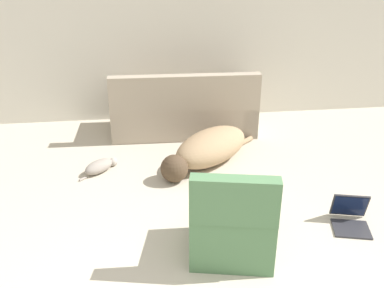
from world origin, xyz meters
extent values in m
cube|color=beige|center=(0.00, 4.13, 1.35)|extent=(7.32, 0.06, 2.69)
cube|color=tan|center=(0.15, 3.58, 0.20)|extent=(1.85, 0.83, 0.39)
cube|color=tan|center=(0.14, 3.25, 0.62)|extent=(1.83, 0.19, 0.45)
cube|color=tan|center=(0.96, 3.56, 0.27)|extent=(0.22, 0.79, 0.53)
cube|color=tan|center=(-0.67, 3.60, 0.27)|extent=(0.22, 0.79, 0.53)
ellipsoid|color=#A38460|center=(0.36, 2.62, 0.19)|extent=(1.12, 1.07, 0.37)
sphere|color=#493726|center=(-0.09, 2.23, 0.14)|extent=(0.41, 0.41, 0.29)
cylinder|color=#A38460|center=(0.86, 3.05, 0.03)|extent=(0.24, 0.22, 0.06)
ellipsoid|color=gray|center=(-0.88, 2.52, 0.07)|extent=(0.37, 0.36, 0.14)
sphere|color=#A89E93|center=(-0.74, 2.65, 0.05)|extent=(0.13, 0.13, 0.09)
cylinder|color=gray|center=(-1.04, 2.37, 0.01)|extent=(0.08, 0.08, 0.02)
cube|color=#2D2D33|center=(1.35, 1.19, 0.01)|extent=(0.36, 0.33, 0.02)
cube|color=#2D2D33|center=(1.39, 1.35, 0.14)|extent=(0.32, 0.17, 0.25)
cube|color=#0F1938|center=(1.39, 1.34, 0.14)|extent=(0.29, 0.15, 0.22)
cube|color=#4C754C|center=(0.26, 1.05, 0.22)|extent=(0.73, 0.69, 0.44)
cube|color=#4C754C|center=(0.21, 0.81, 0.62)|extent=(0.64, 0.25, 0.36)
camera|label=1|loc=(-0.39, -1.66, 2.21)|focal=40.00mm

